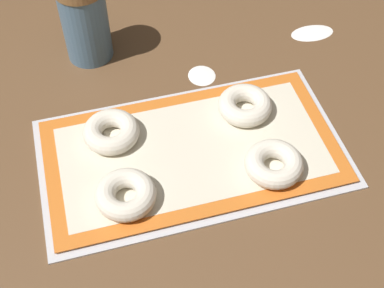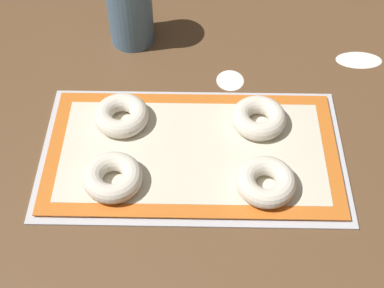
{
  "view_description": "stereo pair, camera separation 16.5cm",
  "coord_description": "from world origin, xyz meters",
  "px_view_note": "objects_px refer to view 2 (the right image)",
  "views": [
    {
      "loc": [
        -0.16,
        -0.55,
        0.74
      ],
      "look_at": [
        -0.01,
        0.01,
        0.03
      ],
      "focal_mm": 50.0,
      "sensor_mm": 36.0,
      "label": 1
    },
    {
      "loc": [
        0.0,
        -0.58,
        0.74
      ],
      "look_at": [
        -0.01,
        0.01,
        0.03
      ],
      "focal_mm": 50.0,
      "sensor_mm": 36.0,
      "label": 2
    }
  ],
  "objects_px": {
    "bagel_back_left": "(121,115)",
    "baking_tray": "(192,153)",
    "bagel_front_right": "(265,182)",
    "bagel_back_right": "(258,118)",
    "flour_canister": "(129,6)",
    "bagel_front_left": "(112,177)"
  },
  "relations": [
    {
      "from": "bagel_front_left",
      "to": "bagel_back_right",
      "type": "bearing_deg",
      "value": 28.63
    },
    {
      "from": "bagel_front_right",
      "to": "bagel_front_left",
      "type": "bearing_deg",
      "value": 178.88
    },
    {
      "from": "bagel_front_left",
      "to": "flour_canister",
      "type": "bearing_deg",
      "value": 90.31
    },
    {
      "from": "bagel_back_right",
      "to": "bagel_front_left",
      "type": "bearing_deg",
      "value": -151.37
    },
    {
      "from": "bagel_back_left",
      "to": "baking_tray",
      "type": "bearing_deg",
      "value": -26.37
    },
    {
      "from": "bagel_front_left",
      "to": "flour_canister",
      "type": "distance_m",
      "value": 0.39
    },
    {
      "from": "baking_tray",
      "to": "bagel_front_left",
      "type": "bearing_deg",
      "value": -150.79
    },
    {
      "from": "bagel_front_right",
      "to": "baking_tray",
      "type": "bearing_deg",
      "value": 147.31
    },
    {
      "from": "bagel_front_left",
      "to": "bagel_back_right",
      "type": "distance_m",
      "value": 0.28
    },
    {
      "from": "baking_tray",
      "to": "bagel_back_right",
      "type": "height_order",
      "value": "bagel_back_right"
    },
    {
      "from": "baking_tray",
      "to": "bagel_front_right",
      "type": "distance_m",
      "value": 0.15
    },
    {
      "from": "baking_tray",
      "to": "flour_canister",
      "type": "relative_size",
      "value": 3.14
    },
    {
      "from": "bagel_front_right",
      "to": "flour_canister",
      "type": "distance_m",
      "value": 0.47
    },
    {
      "from": "baking_tray",
      "to": "bagel_back_left",
      "type": "distance_m",
      "value": 0.15
    },
    {
      "from": "baking_tray",
      "to": "flour_canister",
      "type": "distance_m",
      "value": 0.35
    },
    {
      "from": "bagel_back_right",
      "to": "flour_canister",
      "type": "distance_m",
      "value": 0.36
    },
    {
      "from": "bagel_back_right",
      "to": "flour_canister",
      "type": "relative_size",
      "value": 0.59
    },
    {
      "from": "bagel_front_right",
      "to": "bagel_back_left",
      "type": "height_order",
      "value": "same"
    },
    {
      "from": "bagel_back_right",
      "to": "flour_canister",
      "type": "bearing_deg",
      "value": 135.27
    },
    {
      "from": "bagel_back_left",
      "to": "flour_canister",
      "type": "relative_size",
      "value": 0.59
    },
    {
      "from": "bagel_front_left",
      "to": "flour_canister",
      "type": "relative_size",
      "value": 0.59
    },
    {
      "from": "bagel_back_left",
      "to": "bagel_back_right",
      "type": "bearing_deg",
      "value": -0.38
    }
  ]
}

